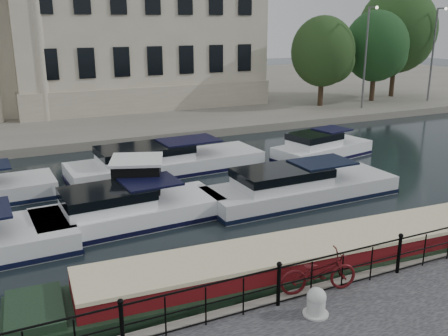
# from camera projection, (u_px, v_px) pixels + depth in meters

# --- Properties ---
(ground_plane) EXTENTS (160.00, 160.00, 0.00)m
(ground_plane) POSITION_uv_depth(u_px,v_px,m) (238.00, 284.00, 14.81)
(ground_plane) COLOR black
(ground_plane) RESTS_ON ground
(far_bank) EXTENTS (120.00, 42.00, 0.55)m
(far_bank) POSITION_uv_depth(u_px,v_px,m) (56.00, 98.00, 48.50)
(far_bank) COLOR #6B665B
(far_bank) RESTS_ON ground_plane
(railing) EXTENTS (24.14, 0.14, 1.22)m
(railing) POSITION_uv_depth(u_px,v_px,m) (279.00, 282.00, 12.52)
(railing) COLOR black
(railing) RESTS_ON near_quay
(civic_building) EXTENTS (53.55, 31.84, 16.85)m
(civic_building) POSITION_uv_depth(u_px,v_px,m) (43.00, 27.00, 42.45)
(civic_building) COLOR #ADA38C
(civic_building) RESTS_ON far_bank
(lamp_posts) EXTENTS (8.24, 1.55, 8.07)m
(lamp_posts) POSITION_uv_depth(u_px,v_px,m) (401.00, 54.00, 42.09)
(lamp_posts) COLOR #59595B
(lamp_posts) RESTS_ON far_bank
(bicycle) EXTENTS (2.24, 1.16, 1.12)m
(bicycle) POSITION_uv_depth(u_px,v_px,m) (319.00, 272.00, 13.20)
(bicycle) COLOR #4B0D10
(bicycle) RESTS_ON near_quay
(mooring_bollard) EXTENTS (0.64, 0.64, 0.72)m
(mooring_bollard) POSITION_uv_depth(u_px,v_px,m) (316.00, 302.00, 12.21)
(mooring_bollard) COLOR #B6B7B2
(mooring_bollard) RESTS_ON near_quay
(narrowboat) EXTENTS (17.07, 3.33, 1.62)m
(narrowboat) POSITION_uv_depth(u_px,v_px,m) (306.00, 267.00, 15.05)
(narrowboat) COLOR black
(narrowboat) RESTS_ON ground_plane
(harbour_hut) EXTENTS (3.48, 3.19, 2.18)m
(harbour_hut) POSITION_uv_depth(u_px,v_px,m) (138.00, 185.00, 20.68)
(harbour_hut) COLOR #6B665B
(harbour_hut) RESTS_ON ground_plane
(cabin_cruisers) EXTENTS (26.48, 9.72, 1.99)m
(cabin_cruisers) POSITION_uv_depth(u_px,v_px,m) (140.00, 192.00, 21.63)
(cabin_cruisers) COLOR silver
(cabin_cruisers) RESTS_ON ground_plane
(trees) EXTENTS (15.69, 7.83, 10.10)m
(trees) POSITION_uv_depth(u_px,v_px,m) (379.00, 41.00, 44.68)
(trees) COLOR black
(trees) RESTS_ON far_bank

